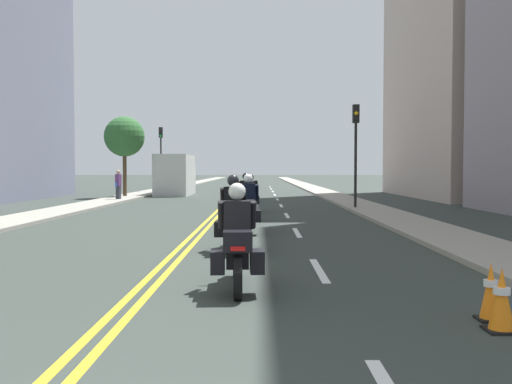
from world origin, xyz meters
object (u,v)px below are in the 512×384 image
object	(u,v)px
traffic_light_far	(161,148)
pedestrian_0	(118,185)
motorcycle_1	(233,220)
traffic_cone_0	(502,300)
motorcycle_0	(237,247)
parked_truck	(176,177)
motorcycle_4	(251,196)
traffic_cone_1	(491,291)
motorcycle_2	(248,210)
street_tree_1	(124,137)
traffic_light_near	(356,137)
motorcycle_3	(246,202)

from	to	relation	value
traffic_light_far	pedestrian_0	xyz separation A→B (m)	(-0.31, -12.17, -2.55)
motorcycle_1	traffic_cone_0	size ratio (longest dim) A/B	3.14
motorcycle_0	traffic_cone_0	size ratio (longest dim) A/B	3.04
parked_truck	motorcycle_4	bearing A→B (deg)	-71.07
traffic_cone_1	parked_truck	bearing A→B (deg)	104.52
motorcycle_0	motorcycle_4	distance (m)	15.56
motorcycle_2	traffic_light_far	bearing A→B (deg)	106.40
street_tree_1	motorcycle_0	bearing A→B (deg)	-73.39
traffic_cone_1	traffic_light_near	xyz separation A→B (m)	(1.49, 18.47, 2.86)
motorcycle_4	traffic_cone_0	world-z (taller)	motorcycle_4
traffic_light_far	street_tree_1	world-z (taller)	street_tree_1
motorcycle_0	motorcycle_2	distance (m)	7.49
motorcycle_4	parked_truck	xyz separation A→B (m)	(-5.50, 16.04, 0.61)
parked_truck	motorcycle_1	bearing A→B (deg)	-79.11
motorcycle_3	motorcycle_4	world-z (taller)	motorcycle_3
motorcycle_0	motorcycle_1	world-z (taller)	motorcycle_1
traffic_cone_1	parked_truck	xyz separation A→B (m)	(-8.62, 33.29, 0.93)
traffic_cone_1	parked_truck	size ratio (longest dim) A/B	0.11
motorcycle_3	traffic_light_far	world-z (taller)	traffic_light_far
motorcycle_0	street_tree_1	distance (m)	28.75
traffic_light_near	parked_truck	bearing A→B (deg)	124.32
motorcycle_1	motorcycle_3	bearing A→B (deg)	88.61
motorcycle_4	traffic_light_far	distance (m)	21.72
traffic_cone_1	street_tree_1	bearing A→B (deg)	111.14
traffic_light_far	street_tree_1	bearing A→B (deg)	-95.57
motorcycle_2	street_tree_1	size ratio (longest dim) A/B	0.45
motorcycle_3	motorcycle_4	bearing A→B (deg)	90.46
traffic_light_far	parked_truck	world-z (taller)	traffic_light_far
traffic_light_far	street_tree_1	xyz separation A→B (m)	(-0.82, -8.44, 0.38)
parked_truck	pedestrian_0	bearing A→B (deg)	-104.90
motorcycle_3	traffic_cone_0	distance (m)	13.73
motorcycle_1	street_tree_1	bearing A→B (deg)	108.28
motorcycle_3	street_tree_1	world-z (taller)	street_tree_1
motorcycle_1	traffic_cone_1	size ratio (longest dim) A/B	3.22
motorcycle_1	motorcycle_2	size ratio (longest dim) A/B	0.98
traffic_cone_0	traffic_light_near	xyz separation A→B (m)	(1.56, 18.94, 2.85)
traffic_light_near	traffic_light_far	distance (m)	22.47
motorcycle_1	traffic_light_far	world-z (taller)	traffic_light_far
motorcycle_0	traffic_light_far	distance (m)	36.68
motorcycle_4	traffic_cone_0	bearing A→B (deg)	-78.51
motorcycle_2	motorcycle_4	world-z (taller)	motorcycle_2
motorcycle_2	motorcycle_3	bearing A→B (deg)	94.20
motorcycle_1	traffic_light_near	distance (m)	13.79
motorcycle_4	street_tree_1	distance (m)	14.69
motorcycle_3	traffic_cone_1	distance (m)	13.29
pedestrian_0	motorcycle_3	bearing A→B (deg)	43.56
parked_truck	traffic_cone_1	bearing A→B (deg)	-75.48
traffic_light_near	parked_truck	distance (m)	18.05
traffic_cone_1	street_tree_1	size ratio (longest dim) A/B	0.14
traffic_cone_0	traffic_light_near	bearing A→B (deg)	85.29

